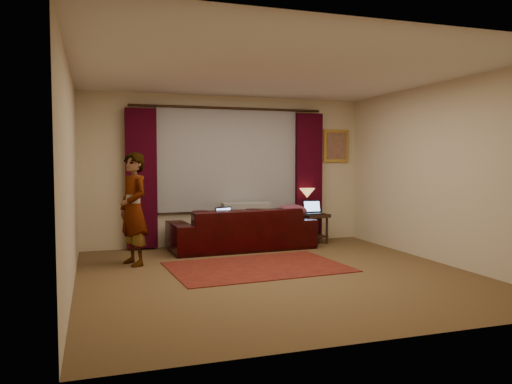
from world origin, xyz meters
TOP-DOWN VIEW (x-y plane):
  - floor at (0.00, 0.00)m, footprint 5.00×5.00m
  - ceiling at (0.00, 0.00)m, footprint 5.00×5.00m
  - wall_back at (0.00, 2.50)m, footprint 5.00×0.02m
  - wall_front at (0.00, -2.50)m, footprint 5.00×0.02m
  - wall_left at (-2.50, 0.00)m, footprint 0.02×5.00m
  - wall_right at (2.50, 0.00)m, footprint 0.02×5.00m
  - sheer_curtain at (0.00, 2.44)m, footprint 2.50×0.05m
  - drape_left at (-1.50, 2.39)m, footprint 0.50×0.14m
  - drape_right at (1.50, 2.39)m, footprint 0.50×0.14m
  - curtain_rod at (0.00, 2.39)m, footprint 0.04×0.04m
  - picture_frame at (2.10, 2.47)m, footprint 0.50×0.04m
  - sofa at (0.09, 1.93)m, footprint 2.44×1.16m
  - throw_blanket at (0.24, 2.16)m, footprint 0.84×0.40m
  - clothing_pile at (0.94, 1.85)m, footprint 0.57×0.44m
  - laptop_sofa at (-0.19, 1.74)m, footprint 0.43×0.44m
  - area_rug at (-0.11, 0.49)m, footprint 2.49×1.76m
  - end_table at (1.48, 2.12)m, footprint 0.51×0.51m
  - tiffany_lamp at (1.41, 2.24)m, footprint 0.38×0.38m
  - laptop_table at (1.46, 2.04)m, footprint 0.35×0.38m
  - person at (-1.72, 1.19)m, footprint 0.61×0.61m

SIDE VIEW (x-z plane):
  - floor at x=0.00m, z-range -0.01..0.00m
  - area_rug at x=-0.11m, z-range 0.00..0.01m
  - end_table at x=1.48m, z-range 0.00..0.53m
  - sofa at x=0.09m, z-range 0.00..0.96m
  - laptop_sofa at x=-0.19m, z-range 0.48..0.71m
  - clothing_pile at x=0.94m, z-range 0.48..0.72m
  - laptop_table at x=1.46m, z-range 0.53..0.77m
  - tiffany_lamp at x=1.41m, z-range 0.53..0.98m
  - person at x=-1.72m, z-range 0.00..1.59m
  - throw_blanket at x=0.24m, z-range 0.92..1.01m
  - drape_left at x=-1.50m, z-range 0.03..2.33m
  - drape_right at x=1.50m, z-range 0.03..2.33m
  - wall_back at x=0.00m, z-range 0.00..2.60m
  - wall_front at x=0.00m, z-range 0.00..2.60m
  - wall_left at x=-2.50m, z-range 0.00..2.60m
  - wall_right at x=2.50m, z-range 0.00..2.60m
  - sheer_curtain at x=0.00m, z-range 0.60..2.40m
  - picture_frame at x=2.10m, z-range 1.45..2.05m
  - curtain_rod at x=0.00m, z-range 0.68..4.08m
  - ceiling at x=0.00m, z-range 2.59..2.61m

